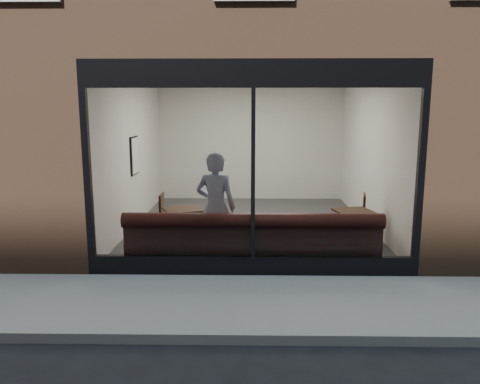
{
  "coord_description": "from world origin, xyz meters",
  "views": [
    {
      "loc": [
        -0.08,
        -4.76,
        2.54
      ],
      "look_at": [
        -0.2,
        2.4,
        1.23
      ],
      "focal_mm": 35.0,
      "sensor_mm": 36.0,
      "label": 1
    }
  ],
  "objects_px": {
    "person": "(216,207)",
    "cafe_table_right": "(354,212)",
    "banquette": "(252,253)",
    "cafe_chair_left": "(152,231)",
    "cafe_chair_right": "(352,231)",
    "cafe_table_left": "(182,210)"
  },
  "relations": [
    {
      "from": "person",
      "to": "cafe_table_right",
      "type": "xyz_separation_m",
      "value": [
        2.38,
        0.47,
        -0.17
      ]
    },
    {
      "from": "banquette",
      "to": "cafe_chair_left",
      "type": "relative_size",
      "value": 9.71
    },
    {
      "from": "cafe_chair_left",
      "to": "cafe_chair_right",
      "type": "relative_size",
      "value": 0.95
    },
    {
      "from": "banquette",
      "to": "person",
      "type": "xyz_separation_m",
      "value": [
        -0.6,
        0.27,
        0.69
      ]
    },
    {
      "from": "cafe_table_left",
      "to": "cafe_table_right",
      "type": "distance_m",
      "value": 3.02
    },
    {
      "from": "cafe_chair_left",
      "to": "cafe_chair_right",
      "type": "distance_m",
      "value": 3.75
    },
    {
      "from": "banquette",
      "to": "cafe_table_right",
      "type": "distance_m",
      "value": 1.99
    },
    {
      "from": "person",
      "to": "cafe_table_left",
      "type": "relative_size",
      "value": 2.99
    },
    {
      "from": "cafe_chair_right",
      "to": "cafe_table_right",
      "type": "bearing_deg",
      "value": 91.85
    },
    {
      "from": "cafe_table_left",
      "to": "banquette",
      "type": "bearing_deg",
      "value": -34.4
    },
    {
      "from": "banquette",
      "to": "cafe_chair_right",
      "type": "bearing_deg",
      "value": 34.84
    },
    {
      "from": "cafe_table_left",
      "to": "person",
      "type": "bearing_deg",
      "value": -42.35
    },
    {
      "from": "banquette",
      "to": "person",
      "type": "distance_m",
      "value": 0.95
    },
    {
      "from": "cafe_table_right",
      "to": "cafe_chair_left",
      "type": "relative_size",
      "value": 1.47
    },
    {
      "from": "person",
      "to": "cafe_table_right",
      "type": "relative_size",
      "value": 3.02
    },
    {
      "from": "cafe_table_right",
      "to": "cafe_chair_left",
      "type": "xyz_separation_m",
      "value": [
        -3.64,
        0.49,
        -0.5
      ]
    },
    {
      "from": "person",
      "to": "cafe_chair_right",
      "type": "relative_size",
      "value": 4.22
    },
    {
      "from": "cafe_chair_left",
      "to": "banquette",
      "type": "bearing_deg",
      "value": 145.32
    },
    {
      "from": "cafe_table_left",
      "to": "cafe_chair_left",
      "type": "relative_size",
      "value": 1.48
    },
    {
      "from": "cafe_chair_right",
      "to": "person",
      "type": "bearing_deg",
      "value": 35.6
    },
    {
      "from": "banquette",
      "to": "cafe_chair_left",
      "type": "bearing_deg",
      "value": 146.67
    },
    {
      "from": "banquette",
      "to": "person",
      "type": "relative_size",
      "value": 2.19
    }
  ]
}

